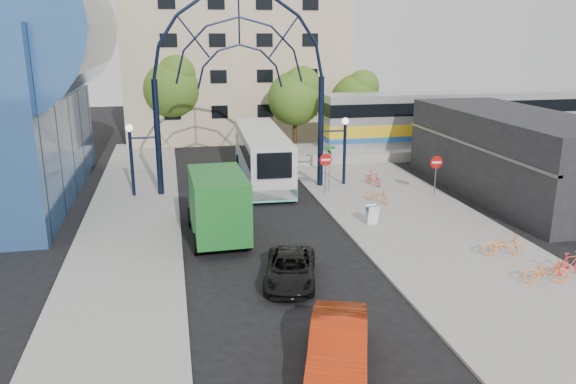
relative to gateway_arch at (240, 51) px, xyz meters
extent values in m
plane|color=black|center=(0.00, -14.00, -8.56)|extent=(120.00, 120.00, 0.00)
cube|color=gray|center=(8.00, -10.00, -8.50)|extent=(8.00, 56.00, 0.12)
cube|color=gray|center=(-6.50, -8.00, -8.50)|extent=(5.00, 50.00, 0.12)
cylinder|color=black|center=(-5.00, 0.00, -5.06)|extent=(0.36, 0.36, 7.00)
cylinder|color=black|center=(5.00, 0.00, -5.06)|extent=(0.36, 0.36, 7.00)
cylinder|color=black|center=(-6.60, 0.00, -6.56)|extent=(0.20, 0.20, 4.00)
cylinder|color=black|center=(6.60, 0.00, -6.56)|extent=(0.20, 0.20, 4.00)
sphere|color=white|center=(-6.60, 0.00, -4.36)|extent=(0.44, 0.44, 0.44)
sphere|color=white|center=(6.60, 0.00, -4.36)|extent=(0.44, 0.44, 0.44)
cylinder|color=slate|center=(4.80, -2.00, -7.34)|extent=(0.06, 0.06, 2.20)
cylinder|color=red|center=(4.80, -2.00, -6.34)|extent=(0.80, 0.04, 0.80)
cube|color=white|center=(4.80, -2.03, -6.34)|extent=(0.55, 0.02, 0.12)
cylinder|color=slate|center=(11.00, -4.00, -7.34)|extent=(0.06, 0.06, 2.20)
cylinder|color=red|center=(11.00, -4.00, -6.34)|extent=(0.76, 0.04, 0.76)
cube|color=white|center=(11.00, -4.03, -6.34)|extent=(0.55, 0.02, 0.12)
cylinder|color=slate|center=(5.20, -1.40, -7.04)|extent=(0.05, 0.05, 2.80)
cube|color=#146626|center=(5.20, -1.40, -5.74)|extent=(0.70, 0.03, 0.18)
cube|color=#146626|center=(5.20, -1.40, -5.99)|extent=(0.03, 0.70, 0.18)
cube|color=white|center=(5.60, -8.20, -7.94)|extent=(0.55, 0.26, 0.99)
cube|color=white|center=(5.60, -7.85, -7.94)|extent=(0.55, 0.26, 0.99)
cube|color=#1E59A5|center=(5.60, -8.02, -7.61)|extent=(0.55, 0.42, 0.14)
cylinder|color=#305995|center=(-12.00, 1.00, 1.44)|extent=(9.00, 16.00, 9.00)
cube|color=black|center=(16.00, -4.00, -6.06)|extent=(6.00, 16.00, 5.00)
cube|color=#C9B28B|center=(2.00, 21.00, -1.56)|extent=(20.00, 12.00, 14.00)
cube|color=gray|center=(20.00, 8.00, -8.16)|extent=(32.00, 5.00, 0.80)
cube|color=#B7B7BC|center=(20.00, 8.00, -5.66)|extent=(25.00, 3.00, 4.20)
cube|color=gold|center=(20.00, 8.00, -6.26)|extent=(25.10, 3.05, 0.90)
cube|color=black|center=(20.00, 8.00, -4.66)|extent=(25.05, 3.05, 1.00)
cube|color=#1E59A5|center=(20.00, 8.00, -6.96)|extent=(25.10, 3.05, 0.35)
cylinder|color=#382314|center=(6.00, 12.00, -7.30)|extent=(0.36, 0.36, 2.52)
sphere|color=#32671B|center=(6.00, 12.00, -4.22)|extent=(4.48, 4.48, 4.48)
sphere|color=#32671B|center=(6.50, 11.70, -3.10)|extent=(3.08, 3.08, 3.08)
cylinder|color=#382314|center=(-4.00, 16.00, -7.12)|extent=(0.36, 0.36, 2.88)
sphere|color=#32671B|center=(-4.00, 16.00, -3.60)|extent=(5.12, 5.12, 5.12)
sphere|color=#32671B|center=(-3.50, 15.70, -2.32)|extent=(3.52, 3.52, 3.52)
cylinder|color=#382314|center=(12.00, 14.00, -7.39)|extent=(0.36, 0.36, 2.34)
sphere|color=#32671B|center=(12.00, 14.00, -4.53)|extent=(4.16, 4.16, 4.16)
sphere|color=#32671B|center=(12.50, 13.70, -3.49)|extent=(2.86, 2.86, 2.86)
cube|color=silver|center=(1.64, 2.48, -6.73)|extent=(3.18, 12.09, 3.02)
cube|color=#60D6CF|center=(1.64, 2.48, -7.98)|extent=(3.21, 12.09, 0.73)
cube|color=black|center=(1.64, 2.48, -6.11)|extent=(3.22, 11.85, 0.94)
cube|color=black|center=(1.38, -3.58, -6.16)|extent=(1.97, 0.23, 1.46)
cube|color=black|center=(1.90, 8.41, -6.89)|extent=(2.50, 0.30, 1.67)
cylinder|color=black|center=(0.51, 6.24, -8.06)|extent=(0.34, 1.01, 1.00)
cylinder|color=black|center=(3.10, 6.13, -8.06)|extent=(0.34, 1.01, 1.00)
cylinder|color=black|center=(0.15, -1.90, -8.06)|extent=(0.34, 1.01, 1.00)
cylinder|color=black|center=(2.75, -2.01, -8.06)|extent=(0.34, 1.01, 1.00)
cube|color=black|center=(-2.32, -5.72, -7.44)|extent=(2.39, 2.49, 2.22)
cube|color=black|center=(-2.35, -4.50, -6.99)|extent=(2.02, 0.15, 1.01)
cube|color=#1A6624|center=(-2.24, -8.75, -6.64)|extent=(2.55, 4.71, 2.83)
cylinder|color=black|center=(-3.47, -6.05, -8.07)|extent=(0.29, 0.98, 0.97)
cylinder|color=black|center=(-1.15, -5.99, -8.07)|extent=(0.29, 0.98, 0.97)
cylinder|color=black|center=(-3.36, -9.99, -8.07)|extent=(0.29, 0.98, 0.97)
cylinder|color=black|center=(-1.04, -9.93, -8.07)|extent=(0.29, 0.98, 0.97)
imported|color=black|center=(0.10, -13.78, -7.97)|extent=(2.91, 4.56, 1.17)
imported|color=#AE270A|center=(0.18, -20.00, -7.78)|extent=(3.07, 4.98, 1.55)
imported|color=orange|center=(7.25, -4.44, -8.00)|extent=(1.45, 1.68, 0.87)
imported|color=red|center=(8.31, -0.82, -7.98)|extent=(0.92, 1.58, 0.92)
imported|color=orange|center=(9.80, -13.17, -7.95)|extent=(1.93, 0.95, 0.97)
imported|color=red|center=(11.25, -15.63, -7.95)|extent=(1.65, 0.54, 0.98)
imported|color=orange|center=(9.81, -16.09, -7.96)|extent=(1.91, 0.95, 0.96)
camera|label=1|loc=(-4.19, -33.76, 0.96)|focal=35.00mm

